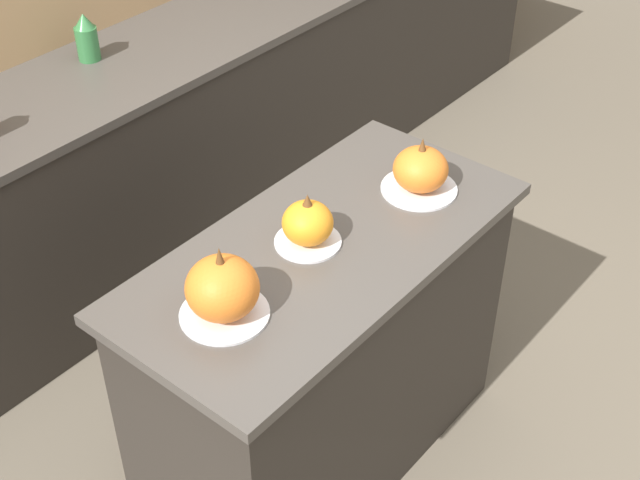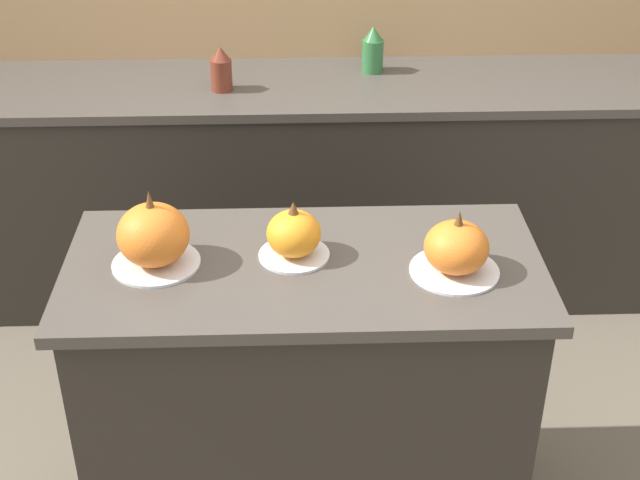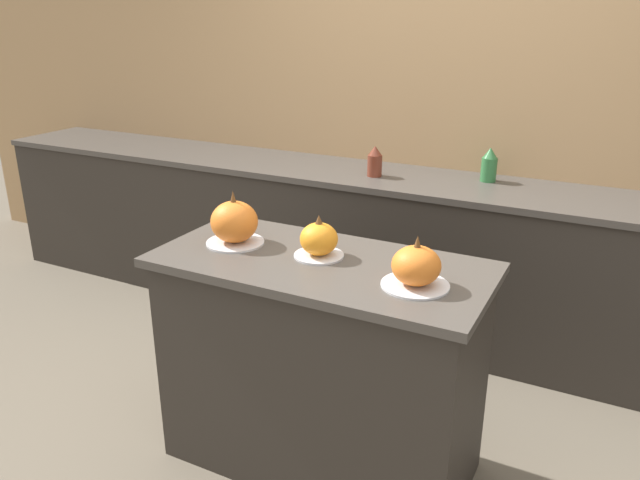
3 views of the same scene
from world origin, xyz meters
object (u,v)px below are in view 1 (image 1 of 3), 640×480
at_px(pumpkin_cake_right, 420,171).
at_px(bottle_tall, 87,38).
at_px(pumpkin_cake_left, 222,290).
at_px(pumpkin_cake_center, 308,225).

relative_size(pumpkin_cake_right, bottle_tall, 1.28).
xyz_separation_m(pumpkin_cake_left, pumpkin_cake_right, (0.79, -0.06, -0.02)).
bearing_deg(bottle_tall, pumpkin_cake_left, -116.39).
bearing_deg(pumpkin_cake_left, pumpkin_cake_right, -4.65).
relative_size(pumpkin_cake_center, pumpkin_cake_right, 0.82).
distance_m(pumpkin_cake_left, pumpkin_cake_right, 0.79).
distance_m(pumpkin_cake_left, bottle_tall, 1.56).
bearing_deg(pumpkin_cake_right, pumpkin_cake_center, 167.49).
xyz_separation_m(pumpkin_cake_center, pumpkin_cake_right, (0.42, -0.09, 0.00)).
bearing_deg(pumpkin_cake_right, bottle_tall, 93.64).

